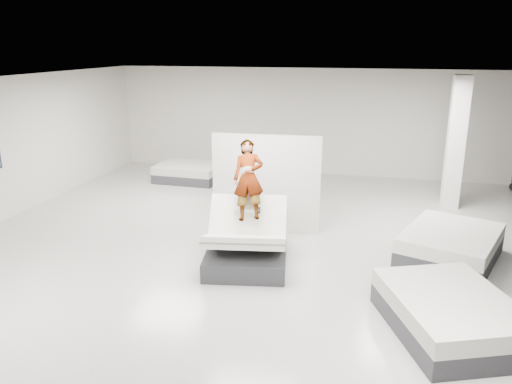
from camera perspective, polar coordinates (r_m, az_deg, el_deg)
room at (r=8.74m, az=-1.24°, el=1.42°), size 14.00×14.04×3.20m
hero_bed at (r=9.15m, az=-1.03°, el=-5.91°), size 1.73×2.11×1.26m
person at (r=9.18m, az=-0.86°, el=-0.37°), size 0.82×1.58×1.15m
remote at (r=8.89m, az=0.35°, el=-2.09°), size 0.07×0.15×0.08m
divider_panel at (r=10.54m, az=1.14°, el=0.96°), size 2.30×0.22×2.09m
flat_bed_right_far at (r=10.04m, az=21.34°, el=-5.67°), size 2.13×2.44×0.56m
flat_bed_right_near at (r=7.62m, az=21.30°, el=-12.89°), size 2.18×2.46×0.56m
flat_bed_left_far at (r=14.84m, az=-7.69°, el=2.23°), size 1.82×1.38×0.49m
column at (r=12.95m, az=21.86°, el=5.22°), size 0.40×0.40×3.20m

